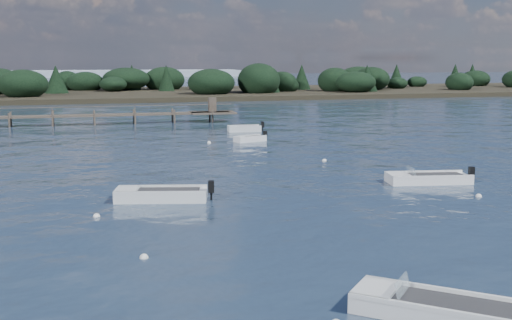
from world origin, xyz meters
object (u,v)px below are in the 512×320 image
object	(u,v)px
dinghy_mid_white_a	(428,180)
dinghy_near_olive	(438,312)
dinghy_mid_grey	(161,197)
tender_far_white	(250,140)
tender_far_grey_b	(244,130)

from	to	relation	value
dinghy_mid_white_a	dinghy_near_olive	world-z (taller)	dinghy_near_olive
dinghy_mid_grey	dinghy_near_olive	distance (m)	17.75
dinghy_mid_grey	dinghy_near_olive	world-z (taller)	dinghy_mid_grey
tender_far_white	tender_far_grey_b	world-z (taller)	tender_far_grey_b
dinghy_mid_white_a	tender_far_white	bearing A→B (deg)	104.43
dinghy_mid_grey	dinghy_near_olive	size ratio (longest dim) A/B	1.09
tender_far_grey_b	dinghy_mid_white_a	size ratio (longest dim) A/B	0.70
tender_far_grey_b	dinghy_near_olive	distance (m)	45.69
tender_far_white	tender_far_grey_b	size ratio (longest dim) A/B	0.87
tender_far_grey_b	dinghy_mid_grey	world-z (taller)	dinghy_mid_grey
tender_far_white	tender_far_grey_b	distance (m)	7.59
tender_far_white	tender_far_grey_b	bearing A→B (deg)	79.65
dinghy_mid_grey	dinghy_mid_white_a	xyz separation A→B (m)	(15.38, 0.59, -0.02)
dinghy_near_olive	dinghy_mid_grey	bearing A→B (deg)	108.48
dinghy_near_olive	dinghy_mid_white_a	bearing A→B (deg)	60.74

